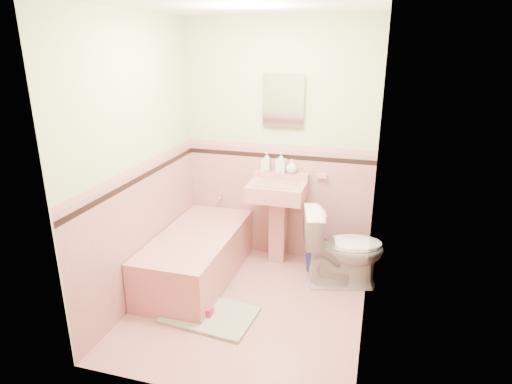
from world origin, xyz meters
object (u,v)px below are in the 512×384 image
(bathtub, at_px, (197,258))
(soap_bottle_right, at_px, (292,166))
(toilet, at_px, (343,248))
(soap_bottle_mid, at_px, (281,162))
(soap_bottle_left, at_px, (267,162))
(medicine_cabinet, at_px, (283,100))
(sink, at_px, (277,224))
(bucket, at_px, (317,259))
(shoe, at_px, (203,311))

(bathtub, relative_size, soap_bottle_right, 10.07)
(soap_bottle_right, bearing_deg, toilet, -35.00)
(soap_bottle_mid, distance_m, toilet, 1.08)
(bathtub, bearing_deg, soap_bottle_mid, 46.49)
(bathtub, distance_m, soap_bottle_mid, 1.29)
(soap_bottle_left, bearing_deg, soap_bottle_mid, 0.00)
(medicine_cabinet, bearing_deg, bathtub, -132.58)
(sink, bearing_deg, soap_bottle_left, 131.45)
(soap_bottle_left, distance_m, soap_bottle_right, 0.27)
(soap_bottle_left, height_order, toilet, soap_bottle_left)
(bucket, bearing_deg, medicine_cabinet, 150.06)
(sink, relative_size, soap_bottle_mid, 4.17)
(shoe, bearing_deg, soap_bottle_mid, 76.09)
(sink, bearing_deg, bucket, -6.12)
(soap_bottle_right, bearing_deg, sink, -120.55)
(soap_bottle_mid, height_order, toilet, soap_bottle_mid)
(soap_bottle_right, xyz_separation_m, toilet, (0.61, -0.43, -0.65))
(bucket, bearing_deg, soap_bottle_left, 159.41)
(medicine_cabinet, distance_m, soap_bottle_right, 0.67)
(soap_bottle_mid, xyz_separation_m, soap_bottle_right, (0.11, 0.00, -0.03))
(soap_bottle_mid, height_order, shoe, soap_bottle_mid)
(sink, xyz_separation_m, toilet, (0.71, -0.25, -0.06))
(soap_bottle_left, height_order, soap_bottle_mid, soap_bottle_mid)
(bathtub, bearing_deg, bucket, 23.14)
(soap_bottle_mid, relative_size, shoe, 1.29)
(sink, distance_m, bucket, 0.55)
(sink, xyz_separation_m, soap_bottle_mid, (-0.01, 0.18, 0.62))
(soap_bottle_mid, relative_size, toilet, 0.28)
(medicine_cabinet, relative_size, soap_bottle_mid, 2.22)
(sink, bearing_deg, shoe, -108.17)
(sink, bearing_deg, soap_bottle_mid, 91.94)
(soap_bottle_left, relative_size, toilet, 0.27)
(medicine_cabinet, relative_size, toilet, 0.62)
(soap_bottle_right, xyz_separation_m, shoe, (-0.48, -1.32, -0.97))
(bucket, distance_m, shoe, 1.37)
(soap_bottle_right, height_order, shoe, soap_bottle_right)
(soap_bottle_left, distance_m, bucket, 1.13)
(sink, relative_size, soap_bottle_left, 4.35)
(bathtub, xyz_separation_m, soap_bottle_right, (0.79, 0.71, 0.81))
(soap_bottle_left, xyz_separation_m, toilet, (0.87, -0.43, -0.68))
(medicine_cabinet, relative_size, shoe, 2.86)
(soap_bottle_right, bearing_deg, shoe, -110.00)
(medicine_cabinet, distance_m, toilet, 1.56)
(toilet, relative_size, bucket, 2.91)
(sink, xyz_separation_m, bucket, (0.45, -0.05, -0.32))
(soap_bottle_left, height_order, soap_bottle_right, soap_bottle_left)
(bucket, bearing_deg, soap_bottle_right, 146.29)
(toilet, bearing_deg, soap_bottle_mid, 45.02)
(soap_bottle_right, distance_m, bucket, 0.99)
(soap_bottle_mid, bearing_deg, bucket, -26.66)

